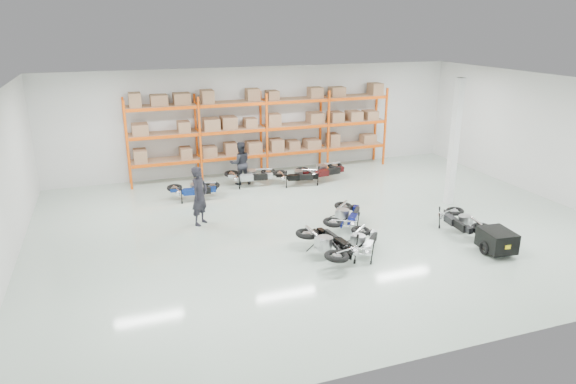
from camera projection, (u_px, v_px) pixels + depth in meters
name	position (u px, v px, depth m)	size (l,w,h in m)	color
room	(323.00, 159.00, 15.93)	(18.00, 18.00, 18.00)	#AABEAC
pallet_rack	(264.00, 122.00, 21.69)	(11.28, 0.98, 3.62)	#EC530C
structural_column	(454.00, 143.00, 18.00)	(0.25, 0.25, 4.50)	white
moto_blue_centre	(345.00, 212.00, 16.29)	(0.81, 1.82, 1.11)	#080D50
moto_silver_left	(361.00, 238.00, 14.44)	(0.75, 1.69, 1.04)	#A8ABAF
moto_black_far_left	(329.00, 239.00, 14.13)	(0.88, 1.97, 1.21)	black
moto_touring_right	(462.00, 217.00, 15.95)	(0.76, 1.72, 1.05)	black
trailer	(497.00, 240.00, 14.56)	(0.87, 1.67, 0.69)	black
moto_back_a	(194.00, 186.00, 18.98)	(0.75, 1.68, 1.03)	navy
moto_back_b	(251.00, 172.00, 20.58)	(0.80, 1.80, 1.10)	#A2A8AC
moto_back_c	(297.00, 172.00, 20.66)	(0.75, 1.68, 1.03)	black
moto_back_d	(322.00, 167.00, 21.17)	(0.84, 1.89, 1.15)	#3C0C0D
person_left	(200.00, 196.00, 16.51)	(0.71, 0.46, 1.94)	black
person_back	(240.00, 163.00, 20.63)	(0.85, 0.66, 1.75)	#202128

